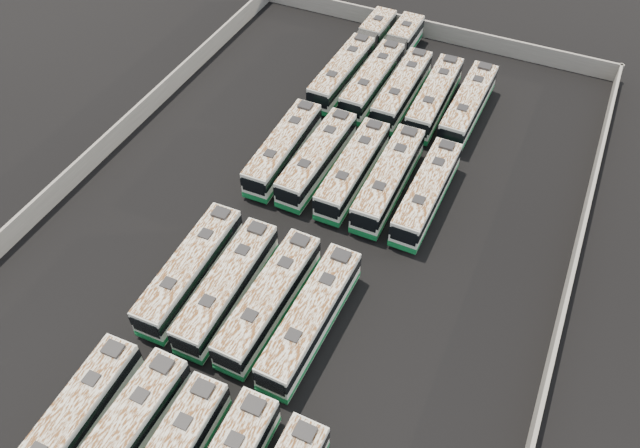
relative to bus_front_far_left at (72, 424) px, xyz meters
The scene contains 18 objects.
ground 23.40m from the bus_front_far_left, 75.78° to the left, with size 140.00×140.00×0.00m, color black.
perimeter_wall 23.34m from the bus_front_far_left, 75.78° to the left, with size 45.20×73.20×2.20m.
bus_front_far_left is the anchor object (origin of this frame).
bus_front_left 3.65m from the bus_front_far_left, ahead, with size 2.85×12.73×3.58m.
bus_midfront_far_left 14.32m from the bus_front_far_left, 89.76° to the left, with size 2.91×12.61×3.54m.
bus_midfront_left 14.57m from the bus_front_far_left, 75.68° to the left, with size 2.80×12.50×3.51m.
bus_midfront_center 16.04m from the bus_front_far_left, 63.30° to the left, with size 2.96×12.67×3.55m.
bus_midfront_right 17.83m from the bus_front_far_left, 52.50° to the left, with size 2.98×12.80×3.59m.
bus_midback_far_left 30.78m from the bus_front_far_left, 89.91° to the left, with size 2.84×12.46×3.50m.
bus_midback_left 31.08m from the bus_front_far_left, 83.30° to the left, with size 2.95×12.52×3.51m.
bus_midback_center 31.71m from the bus_front_far_left, 76.65° to the left, with size 2.63×12.37×3.49m.
bus_midback_right 32.80m from the bus_front_far_left, 70.75° to the left, with size 2.79×12.79×3.60m.
bus_midback_far_right 34.05m from the bus_front_far_left, 64.71° to the left, with size 2.78×12.46×3.50m.
bus_back_far_left 48.26m from the bus_front_far_left, 89.75° to the left, with size 3.10×19.35×3.50m.
bus_back_left 48.43m from the bus_front_far_left, 85.51° to the left, with size 2.89×19.55×3.54m.
bus_back_center 45.32m from the bus_front_far_left, 80.85° to the left, with size 2.65×12.46×3.51m.
bus_back_right 46.10m from the bus_front_far_left, 76.45° to the left, with size 2.83×12.59×3.54m.
bus_back_far_right 47.22m from the bus_front_far_left, 72.23° to the left, with size 2.92×12.67×3.56m.
Camera 1 is at (16.85, -32.33, 41.10)m, focal length 35.00 mm.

